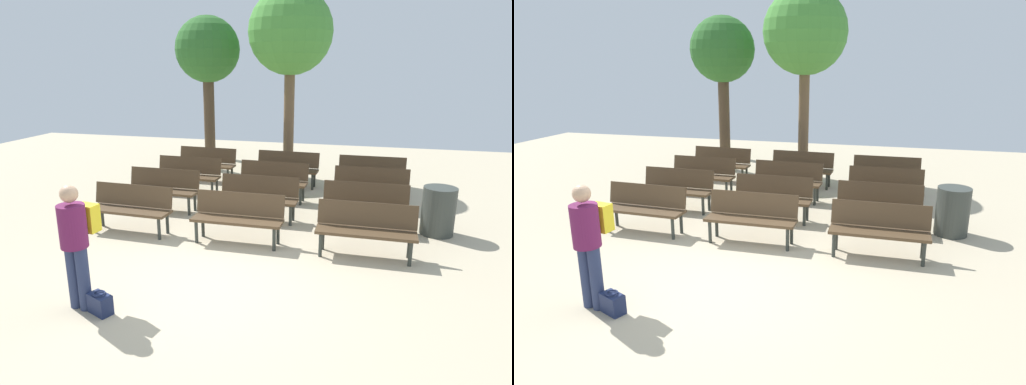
% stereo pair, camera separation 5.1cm
% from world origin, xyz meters
% --- Properties ---
extents(ground_plane, '(24.00, 24.00, 0.00)m').
position_xyz_m(ground_plane, '(0.00, 0.00, 0.00)').
color(ground_plane, '#BCAD8E').
extents(bench_r0_c0, '(1.62, 0.54, 0.87)m').
position_xyz_m(bench_r0_c0, '(-2.08, 1.61, 0.50)').
color(bench_r0_c0, '#4C3823').
rests_on(bench_r0_c0, ground_plane).
extents(bench_r0_c1, '(1.60, 0.49, 0.87)m').
position_xyz_m(bench_r0_c1, '(0.01, 1.60, 0.50)').
color(bench_r0_c1, '#4C3823').
rests_on(bench_r0_c1, ground_plane).
extents(bench_r0_c2, '(1.60, 0.49, 0.87)m').
position_xyz_m(bench_r0_c2, '(2.20, 1.56, 0.50)').
color(bench_r0_c2, '#4C3823').
rests_on(bench_r0_c2, ground_plane).
extents(bench_r1_c0, '(1.61, 0.51, 0.87)m').
position_xyz_m(bench_r1_c0, '(-2.10, 2.98, 0.50)').
color(bench_r1_c0, '#4C3823').
rests_on(bench_r1_c0, ground_plane).
extents(bench_r1_c1, '(1.60, 0.49, 0.87)m').
position_xyz_m(bench_r1_c1, '(0.06, 2.88, 0.50)').
color(bench_r1_c1, '#4C3823').
rests_on(bench_r1_c1, ground_plane).
extents(bench_r1_c2, '(1.61, 0.50, 0.87)m').
position_xyz_m(bench_r1_c2, '(2.15, 2.85, 0.50)').
color(bench_r1_c2, '#4C3823').
rests_on(bench_r1_c2, ground_plane).
extents(bench_r2_c0, '(1.61, 0.50, 0.87)m').
position_xyz_m(bench_r2_c0, '(-2.06, 4.30, 0.50)').
color(bench_r2_c0, '#4C3823').
rests_on(bench_r2_c0, ground_plane).
extents(bench_r2_c1, '(1.62, 0.54, 0.87)m').
position_xyz_m(bench_r2_c1, '(0.04, 4.28, 0.50)').
color(bench_r2_c1, '#4C3823').
rests_on(bench_r2_c1, ground_plane).
extents(bench_r2_c2, '(1.60, 0.49, 0.87)m').
position_xyz_m(bench_r2_c2, '(2.24, 4.22, 0.50)').
color(bench_r2_c2, '#4C3823').
rests_on(bench_r2_c2, ground_plane).
extents(bench_r3_c0, '(1.62, 0.55, 0.87)m').
position_xyz_m(bench_r3_c0, '(-2.09, 5.61, 0.50)').
color(bench_r3_c0, '#4C3823').
rests_on(bench_r3_c0, ground_plane).
extents(bench_r3_c1, '(1.62, 0.54, 0.87)m').
position_xyz_m(bench_r3_c1, '(0.13, 5.60, 0.50)').
color(bench_r3_c1, '#4C3823').
rests_on(bench_r3_c1, ground_plane).
extents(bench_r3_c2, '(1.60, 0.48, 0.87)m').
position_xyz_m(bench_r3_c2, '(2.23, 5.50, 0.50)').
color(bench_r3_c2, '#4C3823').
rests_on(bench_r3_c2, ground_plane).
extents(tree_0, '(0.28, 0.28, 2.44)m').
position_xyz_m(tree_0, '(-3.15, 8.79, 1.22)').
color(tree_0, '#4C3A28').
rests_on(tree_0, ground_plane).
extents(tree_1, '(1.82, 1.82, 4.34)m').
position_xyz_m(tree_1, '(-2.45, 6.93, 3.34)').
color(tree_1, '#4C3A28').
rests_on(tree_1, ground_plane).
extents(tree_2, '(2.24, 2.24, 4.97)m').
position_xyz_m(tree_2, '(-0.07, 6.76, 3.80)').
color(tree_2, brown).
rests_on(tree_2, ground_plane).
extents(visitor_with_backpack, '(0.39, 0.56, 1.65)m').
position_xyz_m(visitor_with_backpack, '(-1.31, -1.04, 0.94)').
color(visitor_with_backpack, navy).
rests_on(visitor_with_backpack, ground_plane).
extents(handbag, '(0.37, 0.29, 0.29)m').
position_xyz_m(handbag, '(-0.99, -1.13, 0.13)').
color(handbag, '#192347').
rests_on(handbag, ground_plane).
extents(trash_bin, '(0.60, 0.60, 0.89)m').
position_xyz_m(trash_bin, '(3.46, 2.90, 0.45)').
color(trash_bin, '#383D38').
rests_on(trash_bin, ground_plane).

